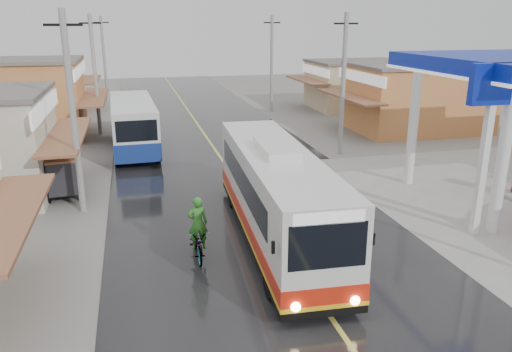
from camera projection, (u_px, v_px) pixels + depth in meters
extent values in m
plane|color=slate|center=(319.00, 301.00, 14.02)|extent=(120.00, 120.00, 0.00)
cube|color=black|center=(223.00, 162.00, 27.91)|extent=(12.00, 90.00, 0.02)
cube|color=#D8CC4C|center=(223.00, 161.00, 27.91)|extent=(0.15, 90.00, 0.01)
cylinder|color=white|center=(413.00, 128.00, 23.38)|extent=(0.44, 0.44, 5.50)
cylinder|color=white|center=(502.00, 161.00, 17.82)|extent=(0.44, 0.44, 5.50)
cube|color=white|center=(484.00, 156.00, 17.56)|extent=(0.25, 0.25, 6.00)
cube|color=#0B20A0|center=(494.00, 84.00, 16.82)|extent=(1.80, 0.30, 1.40)
cube|color=silver|center=(276.00, 189.00, 17.46)|extent=(2.88, 11.20, 2.73)
cube|color=black|center=(275.00, 228.00, 17.90)|extent=(2.90, 11.22, 0.28)
cube|color=red|center=(275.00, 216.00, 17.76)|extent=(2.92, 11.24, 0.51)
cube|color=yellow|center=(275.00, 224.00, 17.85)|extent=(2.93, 11.25, 0.13)
cube|color=black|center=(273.00, 177.00, 17.81)|extent=(2.80, 8.89, 0.92)
cube|color=black|center=(327.00, 246.00, 12.19)|extent=(2.02, 0.22, 1.20)
cube|color=black|center=(248.00, 143.00, 22.50)|extent=(2.02, 0.22, 1.02)
cube|color=white|center=(329.00, 217.00, 11.97)|extent=(1.82, 0.21, 0.32)
cube|color=silver|center=(276.00, 148.00, 17.01)|extent=(1.25, 2.83, 0.28)
cylinder|color=black|center=(272.00, 281.00, 14.04)|extent=(0.38, 1.03, 1.02)
cylinder|color=black|center=(340.00, 275.00, 14.41)|extent=(0.38, 1.03, 1.02)
cylinder|color=black|center=(233.00, 195.00, 20.98)|extent=(0.38, 1.03, 1.02)
cylinder|color=black|center=(280.00, 192.00, 21.34)|extent=(0.38, 1.03, 1.02)
sphere|color=#FFF2CC|center=(296.00, 307.00, 12.45)|extent=(0.27, 0.27, 0.26)
sphere|color=#FFF2CC|center=(355.00, 300.00, 12.74)|extent=(0.27, 0.27, 0.26)
cube|color=black|center=(273.00, 247.00, 12.20)|extent=(0.08, 0.08, 0.32)
cube|color=black|center=(373.00, 239.00, 12.68)|extent=(0.08, 0.08, 0.32)
cube|color=silver|center=(133.00, 121.00, 29.86)|extent=(2.69, 9.11, 2.51)
cube|color=navy|center=(134.00, 135.00, 30.11)|extent=(2.73, 9.15, 1.00)
cube|color=black|center=(133.00, 116.00, 29.75)|extent=(2.69, 7.60, 0.90)
cube|color=black|center=(137.00, 131.00, 25.65)|extent=(2.11, 0.19, 1.10)
cylinder|color=black|center=(117.00, 156.00, 27.00)|extent=(0.33, 1.01, 1.00)
cylinder|color=black|center=(157.00, 154.00, 27.56)|extent=(0.33, 1.01, 1.00)
cylinder|color=black|center=(115.00, 132.00, 32.90)|extent=(0.33, 1.01, 1.00)
cylinder|color=black|center=(149.00, 130.00, 33.46)|extent=(0.33, 1.01, 1.00)
imported|color=black|center=(198.00, 242.00, 16.51)|extent=(0.72, 2.05, 1.07)
imported|color=#2F7A28|center=(198.00, 223.00, 16.06)|extent=(0.65, 0.43, 1.79)
cube|color=#26262D|center=(65.00, 173.00, 22.21)|extent=(1.67, 2.37, 1.45)
cube|color=brown|center=(63.00, 156.00, 21.98)|extent=(1.73, 2.43, 0.11)
cylinder|color=black|center=(48.00, 196.00, 21.47)|extent=(0.27, 0.69, 0.67)
cylinder|color=black|center=(49.00, 185.00, 22.87)|extent=(0.27, 0.69, 0.67)
cylinder|color=black|center=(83.00, 194.00, 21.74)|extent=(0.20, 0.68, 0.67)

